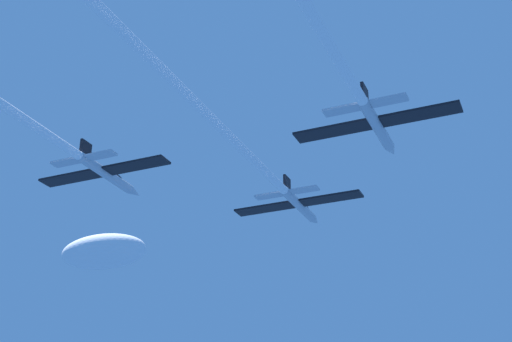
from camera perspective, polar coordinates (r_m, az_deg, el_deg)
jet_lead at (r=98.30m, az=-0.74°, el=1.40°), size 21.02×70.04×3.48m
jet_left_wing at (r=92.65m, az=-19.39°, el=4.96°), size 21.02×73.18×3.48m
jet_right_wing at (r=74.98m, az=5.48°, el=10.42°), size 21.02×69.86×3.48m
cloud_wispy at (r=184.64m, az=-11.95°, el=-6.26°), size 23.48×12.92×8.22m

